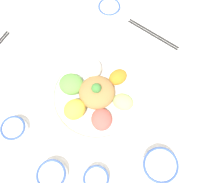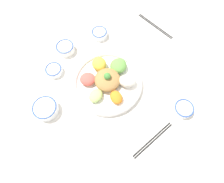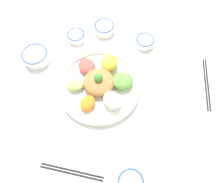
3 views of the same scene
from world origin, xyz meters
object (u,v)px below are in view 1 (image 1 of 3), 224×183
salad_platter (96,94)px  sauce_bowl_dark (96,179)px  rice_bowl_blue (14,129)px  chopsticks_pair_near (153,34)px  sauce_bowl_red (109,8)px  rice_bowl_plain (160,166)px  sauce_bowl_far (52,175)px

salad_platter → sauce_bowl_dark: salad_platter is taller
rice_bowl_blue → sauce_bowl_dark: bearing=-13.9°
sauce_bowl_dark → rice_bowl_blue: bearing=166.1°
chopsticks_pair_near → salad_platter: bearing=86.1°
sauce_bowl_red → rice_bowl_plain: (0.32, -0.54, 0.01)m
sauce_bowl_red → sauce_bowl_far: 0.66m
sauce_bowl_red → salad_platter: bearing=-80.9°
sauce_bowl_dark → chopsticks_pair_near: bearing=84.6°
salad_platter → sauce_bowl_far: salad_platter is taller
chopsticks_pair_near → sauce_bowl_red: bearing=3.0°
rice_bowl_blue → sauce_bowl_dark: 0.32m
salad_platter → rice_bowl_plain: 0.31m
sauce_bowl_red → sauce_bowl_dark: bearing=-77.4°
sauce_bowl_far → rice_bowl_blue: bearing=149.4°
rice_bowl_plain → sauce_bowl_far: (-0.31, -0.12, -0.00)m
sauce_bowl_dark → chopsticks_pair_near: sauce_bowl_dark is taller
sauce_bowl_far → chopsticks_pair_near: (0.19, 0.60, -0.02)m
salad_platter → rice_bowl_blue: bearing=-140.1°
sauce_bowl_far → chopsticks_pair_near: 0.63m
sauce_bowl_red → chopsticks_pair_near: size_ratio=0.41×
sauce_bowl_far → chopsticks_pair_near: size_ratio=0.42×
sauce_bowl_red → rice_bowl_plain: rice_bowl_plain is taller
rice_bowl_plain → sauce_bowl_far: size_ratio=1.20×
salad_platter → chopsticks_pair_near: bearing=66.4°
sauce_bowl_red → sauce_bowl_far: sauce_bowl_far is taller
sauce_bowl_dark → sauce_bowl_far: 0.14m
rice_bowl_blue → rice_bowl_plain: 0.49m
sauce_bowl_red → rice_bowl_blue: 0.58m
rice_bowl_blue → sauce_bowl_far: size_ratio=0.90×
sauce_bowl_dark → sauce_bowl_red: bearing=102.6°
sauce_bowl_dark → rice_bowl_plain: rice_bowl_plain is taller
sauce_bowl_red → sauce_bowl_far: (0.01, -0.66, 0.01)m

